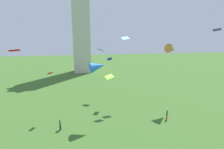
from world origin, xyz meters
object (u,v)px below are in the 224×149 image
object	(u,v)px
kite_flying_3	(50,73)
kite_flying_6	(110,59)
person_1	(60,124)
person_0	(167,114)
kite_flying_4	(125,38)
kite_flying_2	(101,50)
kite_flying_7	(109,77)
monument_obelisk	(80,1)
kite_flying_0	(14,50)
kite_flying_5	(217,30)
kite_flying_8	(172,49)
kite_flying_1	(98,66)

from	to	relation	value
kite_flying_3	kite_flying_6	distance (m)	10.47
person_1	kite_flying_3	distance (m)	7.48
person_0	kite_flying_6	bearing A→B (deg)	-102.88
kite_flying_3	kite_flying_4	bearing A→B (deg)	133.83
person_1	kite_flying_6	distance (m)	13.61
person_1	kite_flying_2	world-z (taller)	kite_flying_2
kite_flying_7	person_1	bearing A→B (deg)	-172.42
person_1	kite_flying_4	size ratio (longest dim) A/B	1.04
kite_flying_7	monument_obelisk	bearing A→B (deg)	74.80
kite_flying_0	kite_flying_5	bearing A→B (deg)	155.90
kite_flying_6	kite_flying_8	world-z (taller)	kite_flying_8
kite_flying_1	kite_flying_8	distance (m)	13.34
kite_flying_5	kite_flying_8	size ratio (longest dim) A/B	0.56
person_1	kite_flying_2	bearing A→B (deg)	153.70
kite_flying_0	kite_flying_6	bearing A→B (deg)	-179.03
person_1	kite_flying_6	xyz separation A→B (m)	(8.28, 7.63, 7.65)
kite_flying_4	kite_flying_8	world-z (taller)	kite_flying_4
person_0	kite_flying_6	size ratio (longest dim) A/B	1.41
kite_flying_2	kite_flying_6	distance (m)	4.61
kite_flying_1	kite_flying_8	size ratio (longest dim) A/B	0.91
monument_obelisk	kite_flying_1	bearing A→B (deg)	-88.35
monument_obelisk	kite_flying_8	xyz separation A→B (m)	(13.98, -35.95, -14.04)
person_0	kite_flying_2	xyz separation A→B (m)	(-8.46, 12.08, 8.89)
kite_flying_6	kite_flying_4	bearing A→B (deg)	111.12
kite_flying_6	kite_flying_3	bearing A→B (deg)	-45.08
person_0	kite_flying_3	distance (m)	18.63
monument_obelisk	kite_flying_7	world-z (taller)	monument_obelisk
monument_obelisk	kite_flying_1	world-z (taller)	monument_obelisk
kite_flying_3	kite_flying_5	bearing A→B (deg)	100.83
kite_flying_6	person_1	bearing A→B (deg)	-23.60
kite_flying_3	kite_flying_5	distance (m)	23.53
kite_flying_8	kite_flying_7	bearing A→B (deg)	61.14
kite_flying_0	kite_flying_2	size ratio (longest dim) A/B	1.09
monument_obelisk	kite_flying_0	size ratio (longest dim) A/B	31.12
person_0	kite_flying_8	size ratio (longest dim) A/B	0.62
kite_flying_5	kite_flying_8	distance (m)	7.76
kite_flying_4	person_0	bearing A→B (deg)	-72.80
person_0	kite_flying_7	bearing A→B (deg)	-83.50
monument_obelisk	kite_flying_3	distance (m)	40.59
kite_flying_6	kite_flying_7	world-z (taller)	kite_flying_6
kite_flying_2	kite_flying_7	bearing A→B (deg)	-51.99
kite_flying_5	kite_flying_8	world-z (taller)	kite_flying_5
kite_flying_4	kite_flying_7	bearing A→B (deg)	-149.19
person_0	kite_flying_7	xyz separation A→B (m)	(-8.17, 4.16, 5.18)
kite_flying_1	kite_flying_2	size ratio (longest dim) A/B	1.77
kite_flying_5	kite_flying_8	bearing A→B (deg)	65.55
kite_flying_4	kite_flying_6	world-z (taller)	kite_flying_4
person_0	kite_flying_8	bearing A→B (deg)	-176.64
monument_obelisk	kite_flying_5	bearing A→B (deg)	-69.43
monument_obelisk	kite_flying_7	bearing A→B (deg)	-84.83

